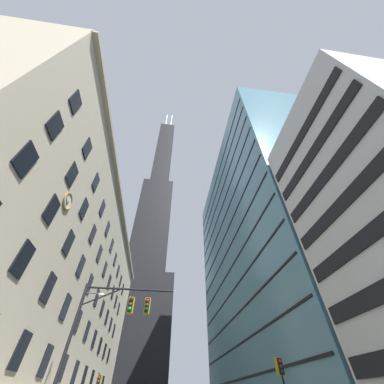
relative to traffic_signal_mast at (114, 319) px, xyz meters
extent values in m
cube|color=#BCAF93|center=(-14.73, 19.04, 9.01)|extent=(16.87, 60.62, 28.87)
cube|color=tan|center=(-6.04, 19.04, 22.75)|extent=(0.70, 60.62, 0.60)
cube|color=black|center=(-6.24, 2.74, -1.42)|extent=(0.14, 1.40, 2.20)
cube|color=black|center=(-6.24, 7.74, -1.42)|extent=(0.14, 1.40, 2.20)
cube|color=black|center=(-6.24, 12.74, -1.42)|extent=(0.14, 1.40, 2.20)
cube|color=black|center=(-6.24, 17.74, -1.42)|extent=(0.14, 1.40, 2.20)
cube|color=black|center=(-6.24, 22.74, -1.42)|extent=(0.14, 1.40, 2.20)
cube|color=black|center=(-6.24, 27.74, -1.42)|extent=(0.14, 1.40, 2.20)
cube|color=black|center=(-6.24, 32.74, -1.42)|extent=(0.14, 1.40, 2.20)
cube|color=black|center=(-6.24, 37.74, -1.42)|extent=(0.14, 1.40, 2.20)
cube|color=black|center=(-6.24, -2.26, 2.78)|extent=(0.14, 1.40, 2.20)
cube|color=black|center=(-6.24, 2.74, 2.78)|extent=(0.14, 1.40, 2.20)
cube|color=black|center=(-6.24, 7.74, 2.78)|extent=(0.14, 1.40, 2.20)
cube|color=black|center=(-6.24, 12.74, 2.78)|extent=(0.14, 1.40, 2.20)
cube|color=black|center=(-6.24, 17.74, 2.78)|extent=(0.14, 1.40, 2.20)
cube|color=black|center=(-6.24, 22.74, 2.78)|extent=(0.14, 1.40, 2.20)
cube|color=black|center=(-6.24, 27.74, 2.78)|extent=(0.14, 1.40, 2.20)
cube|color=black|center=(-6.24, 32.74, 2.78)|extent=(0.14, 1.40, 2.20)
cube|color=black|center=(-6.24, 37.74, 2.78)|extent=(0.14, 1.40, 2.20)
cube|color=black|center=(-6.24, -7.26, 6.98)|extent=(0.14, 1.40, 2.20)
cube|color=black|center=(-6.24, -2.26, 6.98)|extent=(0.14, 1.40, 2.20)
cube|color=black|center=(-6.24, 2.74, 6.98)|extent=(0.14, 1.40, 2.20)
cube|color=black|center=(-6.24, 7.74, 6.98)|extent=(0.14, 1.40, 2.20)
cube|color=black|center=(-6.24, 12.74, 6.98)|extent=(0.14, 1.40, 2.20)
cube|color=black|center=(-6.24, 17.74, 6.98)|extent=(0.14, 1.40, 2.20)
cube|color=black|center=(-6.24, 22.74, 6.98)|extent=(0.14, 1.40, 2.20)
cube|color=black|center=(-6.24, 27.74, 6.98)|extent=(0.14, 1.40, 2.20)
cube|color=black|center=(-6.24, 32.74, 6.98)|extent=(0.14, 1.40, 2.20)
cube|color=black|center=(-6.24, 37.74, 6.98)|extent=(0.14, 1.40, 2.20)
cube|color=black|center=(-6.24, -7.26, 11.18)|extent=(0.14, 1.40, 2.20)
cube|color=black|center=(-6.24, -2.26, 11.18)|extent=(0.14, 1.40, 2.20)
cube|color=black|center=(-6.24, 2.74, 11.18)|extent=(0.14, 1.40, 2.20)
cube|color=black|center=(-6.24, 7.74, 11.18)|extent=(0.14, 1.40, 2.20)
cube|color=black|center=(-6.24, 12.74, 11.18)|extent=(0.14, 1.40, 2.20)
cube|color=black|center=(-6.24, 17.74, 11.18)|extent=(0.14, 1.40, 2.20)
cube|color=black|center=(-6.24, 22.74, 11.18)|extent=(0.14, 1.40, 2.20)
cube|color=black|center=(-6.24, 27.74, 11.18)|extent=(0.14, 1.40, 2.20)
cube|color=black|center=(-6.24, 32.74, 11.18)|extent=(0.14, 1.40, 2.20)
cube|color=black|center=(-6.24, 37.74, 11.18)|extent=(0.14, 1.40, 2.20)
cube|color=black|center=(-6.24, -7.26, 15.38)|extent=(0.14, 1.40, 2.20)
cube|color=black|center=(-6.24, -2.26, 15.38)|extent=(0.14, 1.40, 2.20)
cube|color=black|center=(-6.24, 2.74, 15.38)|extent=(0.14, 1.40, 2.20)
cube|color=black|center=(-6.24, 7.74, 15.38)|extent=(0.14, 1.40, 2.20)
cube|color=black|center=(-6.24, 12.74, 15.38)|extent=(0.14, 1.40, 2.20)
cube|color=black|center=(-6.24, 17.74, 15.38)|extent=(0.14, 1.40, 2.20)
cube|color=black|center=(-6.24, 22.74, 15.38)|extent=(0.14, 1.40, 2.20)
cube|color=black|center=(-6.24, 27.74, 15.38)|extent=(0.14, 1.40, 2.20)
cube|color=black|center=(-6.24, 32.74, 15.38)|extent=(0.14, 1.40, 2.20)
cube|color=black|center=(-6.24, 37.74, 15.38)|extent=(0.14, 1.40, 2.20)
torus|color=olive|center=(-6.17, -0.87, 9.10)|extent=(0.15, 1.61, 1.61)
cylinder|color=silver|center=(-6.21, -0.87, 9.10)|extent=(0.05, 1.39, 1.39)
cube|color=black|center=(-6.14, -0.82, 8.92)|extent=(0.03, 0.19, 0.42)
cube|color=black|center=(-6.14, -1.10, 8.91)|extent=(0.03, 0.51, 0.44)
cube|color=black|center=(-5.30, 84.71, 14.96)|extent=(25.59, 25.59, 40.77)
cube|color=black|center=(-5.30, 84.71, 65.00)|extent=(17.91, 17.91, 59.30)
cube|color=black|center=(-5.30, 84.71, 131.71)|extent=(11.51, 11.51, 74.12)
cylinder|color=silver|center=(-7.60, 84.71, 182.66)|extent=(1.20, 1.20, 27.77)
cylinder|color=silver|center=(-3.00, 84.71, 182.66)|extent=(1.20, 1.20, 27.77)
cube|color=black|center=(15.66, -6.69, 3.58)|extent=(0.16, 12.34, 1.10)
cube|color=black|center=(15.66, -6.69, 6.58)|extent=(0.16, 12.34, 1.10)
cube|color=black|center=(15.66, -6.69, 9.58)|extent=(0.16, 12.34, 1.10)
cube|color=black|center=(15.66, -6.69, 12.58)|extent=(0.16, 12.34, 1.10)
cube|color=black|center=(15.66, -6.69, 15.58)|extent=(0.16, 12.34, 1.10)
cube|color=teal|center=(23.01, 24.16, 21.30)|extent=(14.61, 47.57, 53.44)
cube|color=black|center=(15.67, 24.16, -1.42)|extent=(0.12, 46.57, 0.24)
cube|color=black|center=(15.67, 24.16, 2.58)|extent=(0.12, 46.57, 0.24)
cube|color=black|center=(15.67, 24.16, 6.58)|extent=(0.12, 46.57, 0.24)
cube|color=black|center=(15.67, 24.16, 10.58)|extent=(0.12, 46.57, 0.24)
cube|color=black|center=(15.67, 24.16, 14.58)|extent=(0.12, 46.57, 0.24)
cube|color=black|center=(15.67, 24.16, 18.58)|extent=(0.12, 46.57, 0.24)
cube|color=black|center=(15.67, 24.16, 22.58)|extent=(0.12, 46.57, 0.24)
cube|color=black|center=(15.67, 24.16, 26.58)|extent=(0.12, 46.57, 0.24)
cube|color=black|center=(15.67, 24.16, 30.58)|extent=(0.12, 46.57, 0.24)
cube|color=black|center=(15.67, 24.16, 34.58)|extent=(0.12, 46.57, 0.24)
cube|color=black|center=(15.67, 24.16, 38.58)|extent=(0.12, 46.57, 0.24)
cube|color=black|center=(15.67, 24.16, 42.58)|extent=(0.12, 46.57, 0.24)
cylinder|color=black|center=(-2.40, -0.05, -1.53)|extent=(0.20, 0.20, 7.49)
cylinder|color=black|center=(0.72, -0.05, 1.97)|extent=(6.24, 0.14, 0.14)
cylinder|color=black|center=(-1.15, -0.05, 1.37)|extent=(2.57, 0.10, 1.31)
cylinder|color=black|center=(0.93, -0.05, 1.67)|extent=(0.04, 0.04, 0.60)
cube|color=black|center=(0.93, -0.05, 0.92)|extent=(0.30, 0.30, 0.90)
cube|color=olive|center=(0.93, 0.12, 0.92)|extent=(0.40, 0.40, 1.04)
sphere|color=#450808|center=(0.93, -0.21, 1.20)|extent=(0.20, 0.20, 0.20)
sphere|color=#4B3A08|center=(0.93, -0.21, 0.92)|extent=(0.20, 0.20, 0.20)
sphere|color=green|center=(0.93, -0.21, 0.64)|extent=(0.20, 0.20, 0.20)
cylinder|color=black|center=(2.07, -0.05, 1.67)|extent=(0.04, 0.04, 0.60)
cube|color=black|center=(2.07, -0.05, 0.92)|extent=(0.30, 0.30, 0.90)
cube|color=olive|center=(2.07, 0.12, 0.92)|extent=(0.40, 0.40, 1.04)
sphere|color=red|center=(2.07, -0.21, 1.20)|extent=(0.20, 0.20, 0.20)
sphere|color=#4B3A08|center=(2.07, -0.21, 0.92)|extent=(0.20, 0.20, 0.20)
sphere|color=#083D10|center=(2.07, -0.21, 0.64)|extent=(0.20, 0.20, 0.20)
cube|color=black|center=(11.71, 1.53, -2.19)|extent=(0.30, 0.30, 0.90)
cube|color=olive|center=(11.71, 1.70, -2.19)|extent=(0.40, 0.40, 1.04)
sphere|color=red|center=(11.71, 1.37, -1.91)|extent=(0.20, 0.20, 0.20)
sphere|color=#4B3A08|center=(11.71, 1.37, -2.19)|extent=(0.20, 0.20, 0.20)
sphere|color=#083D10|center=(11.71, 1.37, -2.47)|extent=(0.20, 0.20, 0.20)
cube|color=black|center=(-2.39, 12.60, -2.45)|extent=(0.30, 0.30, 0.90)
cube|color=olive|center=(-2.39, 12.77, -2.45)|extent=(0.40, 0.40, 1.04)
sphere|color=red|center=(-2.39, 12.44, -2.17)|extent=(0.20, 0.20, 0.20)
sphere|color=#4B3A08|center=(-2.39, 12.44, -2.45)|extent=(0.20, 0.20, 0.20)
cylinder|color=#47474C|center=(-4.11, 5.47, -0.85)|extent=(0.18, 0.18, 8.85)
cylinder|color=#47474C|center=(-3.36, 5.47, 3.43)|extent=(1.50, 0.10, 0.10)
ellipsoid|color=#EFE5C6|center=(-2.61, 5.47, 3.33)|extent=(0.56, 0.32, 0.24)
camera|label=1|loc=(3.02, -16.97, -4.08)|focal=20.44mm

